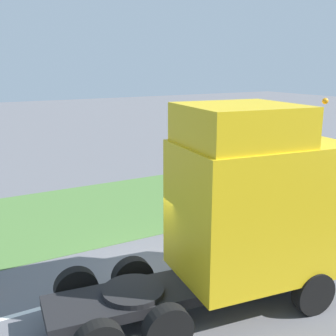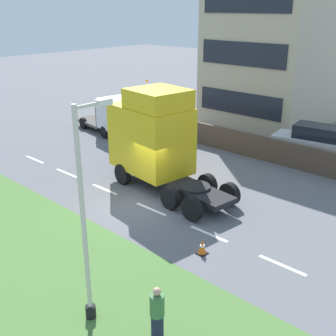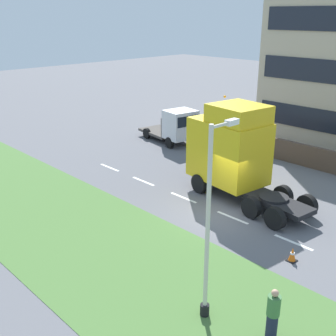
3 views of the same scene
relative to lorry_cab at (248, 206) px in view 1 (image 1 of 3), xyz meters
The scene contains 4 objects.
ground_plane 3.41m from the lorry_cab, 152.44° to the right, with size 120.00×120.00×0.00m, color slate.
grass_verge 8.54m from the lorry_cab, behind, with size 7.00×44.00×0.01m.
lane_markings 3.69m from the lorry_cab, 139.49° to the right, with size 0.16×21.00×0.00m.
lorry_cab is the anchor object (origin of this frame).
Camera 1 is at (9.37, -5.32, 5.73)m, focal length 45.00 mm.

